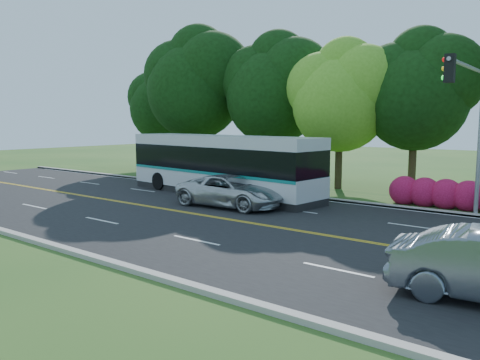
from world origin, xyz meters
The scene contains 10 objects.
ground centered at (0.00, 0.00, 0.00)m, with size 120.00×120.00×0.00m, color #26521B.
road centered at (0.00, 0.00, 0.01)m, with size 60.00×14.00×0.02m, color black.
curb_north centered at (0.00, 7.15, 0.07)m, with size 60.00×0.30×0.15m, color #ABA49B.
curb_south centered at (0.00, -7.15, 0.07)m, with size 60.00×0.30×0.15m, color #ABA49B.
grass_verge centered at (0.00, 9.00, 0.05)m, with size 60.00×4.00×0.10m, color #26521B.
lane_markings centered at (-0.09, 0.00, 0.02)m, with size 57.60×13.82×0.00m.
tree_row centered at (-5.15, 12.13, 6.73)m, with size 44.70×9.10×13.84m.
traffic_signal centered at (6.49, 5.40, 4.67)m, with size 0.42×6.10×7.00m.
transit_bus centered at (-6.55, 5.08, 1.71)m, with size 13.27×4.29×3.41m.
suv centered at (-3.71, 2.49, 0.80)m, with size 2.59×5.61×1.56m, color silver.
Camera 1 is at (10.67, -15.46, 4.23)m, focal length 35.00 mm.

